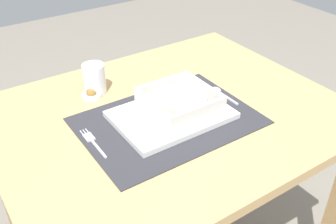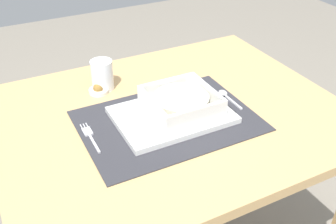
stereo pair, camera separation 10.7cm
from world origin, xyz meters
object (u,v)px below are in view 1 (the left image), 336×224
dining_table (169,141)px  porridge_bowl (179,102)px  fork (92,141)px  condiment_saucer (92,94)px  drinking_glass (95,80)px  spoon (219,91)px  butter_knife (218,100)px

dining_table → porridge_bowl: porridge_bowl is taller
fork → condiment_saucer: size_ratio=2.27×
drinking_glass → dining_table: bearing=-59.5°
porridge_bowl → spoon: (0.17, 0.03, -0.03)m
fork → porridge_bowl: bearing=-2.1°
butter_knife → condiment_saucer: size_ratio=2.27×
fork → drinking_glass: bearing=64.4°
spoon → butter_knife: size_ratio=0.83×
butter_knife → drinking_glass: drinking_glass is taller
spoon → condiment_saucer: condiment_saucer is taller
dining_table → condiment_saucer: 0.27m
porridge_bowl → butter_knife: porridge_bowl is taller
fork → dining_table: bearing=4.0°
fork → condiment_saucer: bearing=67.1°
spoon → butter_knife: bearing=-130.2°
drinking_glass → fork: bearing=-117.3°
fork → butter_knife: bearing=-1.9°
butter_knife → drinking_glass: (-0.28, 0.25, 0.04)m
dining_table → fork: 0.27m
drinking_glass → spoon: bearing=-35.1°
spoon → condiment_saucer: (-0.33, 0.20, 0.00)m
spoon → drinking_glass: (-0.31, 0.22, 0.04)m
butter_knife → condiment_saucer: condiment_saucer is taller
dining_table → drinking_glass: (-0.13, 0.22, 0.15)m
butter_knife → porridge_bowl: bearing=177.2°
fork → butter_knife: butter_knife is taller
dining_table → spoon: (0.18, -0.00, 0.11)m
dining_table → spoon: size_ratio=8.60×
fork → spoon: 0.43m
dining_table → drinking_glass: bearing=120.5°
dining_table → butter_knife: (0.15, -0.04, 0.11)m
butter_knife → drinking_glass: size_ratio=1.46×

